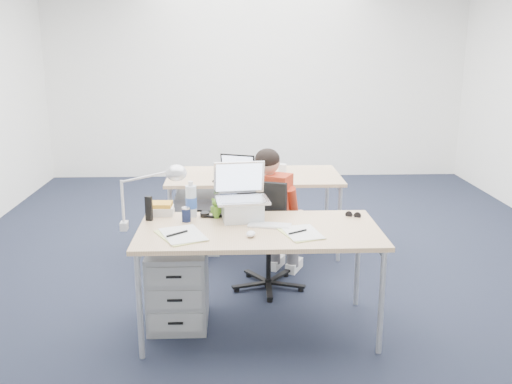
% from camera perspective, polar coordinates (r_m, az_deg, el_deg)
% --- Properties ---
extents(floor, '(7.00, 7.00, 0.00)m').
position_cam_1_polar(floor, '(5.18, 1.69, -7.07)').
color(floor, black).
rests_on(floor, ground).
extents(room, '(6.02, 7.02, 2.80)m').
position_cam_1_polar(room, '(4.82, 1.85, 12.22)').
color(room, white).
rests_on(room, ground).
extents(desk_near, '(1.60, 0.80, 0.73)m').
position_cam_1_polar(desk_near, '(3.79, 0.30, -4.34)').
color(desk_near, tan).
rests_on(desk_near, ground).
extents(desk_far, '(1.60, 0.80, 0.73)m').
position_cam_1_polar(desk_far, '(5.32, -0.20, 1.25)').
color(desk_far, tan).
rests_on(desk_far, ground).
extents(office_chair, '(0.74, 0.74, 0.92)m').
position_cam_1_polar(office_chair, '(4.56, 1.16, -6.62)').
color(office_chair, black).
rests_on(office_chair, ground).
extents(seated_person, '(0.54, 0.69, 1.13)m').
position_cam_1_polar(seated_person, '(4.61, 1.75, -2.44)').
color(seated_person, red).
rests_on(seated_person, ground).
extents(drawer_pedestal_near, '(0.40, 0.50, 0.55)m').
position_cam_1_polar(drawer_pedestal_near, '(4.08, -7.76, -9.23)').
color(drawer_pedestal_near, gray).
rests_on(drawer_pedestal_near, ground).
extents(drawer_pedestal_far, '(0.40, 0.50, 0.55)m').
position_cam_1_polar(drawer_pedestal_far, '(5.48, -5.77, -2.86)').
color(drawer_pedestal_far, gray).
rests_on(drawer_pedestal_far, ground).
extents(silver_laptop, '(0.39, 0.33, 0.38)m').
position_cam_1_polar(silver_laptop, '(3.91, -1.40, -0.10)').
color(silver_laptop, silver).
rests_on(silver_laptop, desk_near).
extents(wireless_keyboard, '(0.30, 0.18, 0.01)m').
position_cam_1_polar(wireless_keyboard, '(3.82, 1.36, -3.34)').
color(wireless_keyboard, white).
rests_on(wireless_keyboard, desk_near).
extents(computer_mouse, '(0.07, 0.10, 0.03)m').
position_cam_1_polar(computer_mouse, '(3.62, -0.52, -4.22)').
color(computer_mouse, white).
rests_on(computer_mouse, desk_near).
extents(headphones, '(0.26, 0.24, 0.03)m').
position_cam_1_polar(headphones, '(4.06, -4.20, -2.12)').
color(headphones, black).
rests_on(headphones, desk_near).
extents(can_koozie, '(0.06, 0.06, 0.10)m').
position_cam_1_polar(can_koozie, '(3.94, -6.99, -2.24)').
color(can_koozie, '#131B3C').
rests_on(can_koozie, desk_near).
extents(water_bottle, '(0.10, 0.10, 0.25)m').
position_cam_1_polar(water_bottle, '(4.03, -6.51, -0.69)').
color(water_bottle, silver).
rests_on(water_bottle, desk_near).
extents(bear_figurine, '(0.09, 0.08, 0.14)m').
position_cam_1_polar(bear_figurine, '(3.99, -4.03, -1.59)').
color(bear_figurine, '#38731E').
rests_on(bear_figurine, desk_near).
extents(book_stack, '(0.22, 0.18, 0.09)m').
position_cam_1_polar(book_stack, '(4.13, -9.58, -1.65)').
color(book_stack, silver).
rests_on(book_stack, desk_near).
extents(cordless_phone, '(0.05, 0.04, 0.17)m').
position_cam_1_polar(cordless_phone, '(3.99, -10.67, -1.63)').
color(cordless_phone, black).
rests_on(cordless_phone, desk_near).
extents(papers_left, '(0.36, 0.41, 0.01)m').
position_cam_1_polar(papers_left, '(3.66, -7.53, -4.32)').
color(papers_left, '#D8E383').
rests_on(papers_left, desk_near).
extents(papers_right, '(0.28, 0.34, 0.01)m').
position_cam_1_polar(papers_right, '(3.68, 4.49, -4.14)').
color(papers_right, '#D8E383').
rests_on(papers_right, desk_near).
extents(sunglasses, '(0.13, 0.10, 0.03)m').
position_cam_1_polar(sunglasses, '(4.08, 9.69, -2.29)').
color(sunglasses, black).
rests_on(sunglasses, desk_near).
extents(desk_lamp, '(0.42, 0.27, 0.45)m').
position_cam_1_polar(desk_lamp, '(3.76, -11.19, -0.43)').
color(desk_lamp, silver).
rests_on(desk_lamp, desk_near).
extents(dark_laptop, '(0.41, 0.41, 0.23)m').
position_cam_1_polar(dark_laptop, '(5.05, -2.24, 2.42)').
color(dark_laptop, black).
rests_on(dark_laptop, desk_far).
extents(far_cup, '(0.08, 0.08, 0.11)m').
position_cam_1_polar(far_cup, '(5.28, 2.66, 2.24)').
color(far_cup, white).
rests_on(far_cup, desk_far).
extents(far_papers, '(0.30, 0.35, 0.01)m').
position_cam_1_polar(far_papers, '(5.50, -1.74, 2.22)').
color(far_papers, white).
rests_on(far_papers, desk_far).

